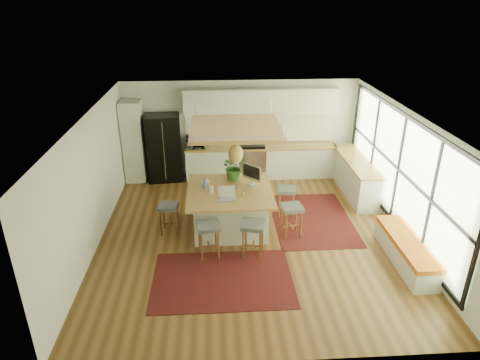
{
  "coord_description": "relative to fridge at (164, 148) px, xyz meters",
  "views": [
    {
      "loc": [
        -0.73,
        -7.97,
        4.92
      ],
      "look_at": [
        -0.2,
        0.5,
        1.1
      ],
      "focal_mm": 31.68,
      "sensor_mm": 36.0,
      "label": 1
    }
  ],
  "objects": [
    {
      "name": "backsplash",
      "position": [
        2.69,
        0.3,
        0.43
      ],
      "size": [
        4.2,
        0.02,
        0.8
      ],
      "primitive_type": "cube",
      "color": "white",
      "rests_on": "wall_back"
    },
    {
      "name": "rug_near",
      "position": [
        1.49,
        -4.72,
        -0.92
      ],
      "size": [
        2.6,
        1.8,
        0.01
      ],
      "primitive_type": "cube",
      "color": "black",
      "rests_on": "floor"
    },
    {
      "name": "stool_right_back",
      "position": [
        3.06,
        -2.32,
        -0.57
      ],
      "size": [
        0.49,
        0.49,
        0.7
      ],
      "primitive_type": null,
      "rotation": [
        0.0,
        0.0,
        1.38
      ],
      "color": "#46494D",
      "rests_on": "floor"
    },
    {
      "name": "stool_near_left",
      "position": [
        1.24,
        -3.94,
        -0.57
      ],
      "size": [
        0.5,
        0.5,
        0.74
      ],
      "primitive_type": null,
      "rotation": [
        0.0,
        0.0,
        0.14
      ],
      "color": "#46494D",
      "rests_on": "floor"
    },
    {
      "name": "stool_right_front",
      "position": [
        3.02,
        -3.25,
        -0.57
      ],
      "size": [
        0.48,
        0.48,
        0.72
      ],
      "primitive_type": null,
      "rotation": [
        0.0,
        0.0,
        1.72
      ],
      "color": "#46494D",
      "rests_on": "floor"
    },
    {
      "name": "stool_near_right",
      "position": [
        2.12,
        -3.98,
        -0.57
      ],
      "size": [
        0.54,
        0.54,
        0.75
      ],
      "primitive_type": null,
      "rotation": [
        0.0,
        0.0,
        -0.24
      ],
      "color": "#46494D",
      "rests_on": "floor"
    },
    {
      "name": "wall_back",
      "position": [
        2.14,
        0.32,
        0.42
      ],
      "size": [
        6.5,
        0.0,
        6.5
      ],
      "primitive_type": "plane",
      "rotation": [
        1.57,
        0.0,
        0.0
      ],
      "color": "silver",
      "rests_on": "ground"
    },
    {
      "name": "island",
      "position": [
        1.71,
        -2.83,
        -0.46
      ],
      "size": [
        1.85,
        1.85,
        0.93
      ],
      "primitive_type": null,
      "color": "olive",
      "rests_on": "floor"
    },
    {
      "name": "right_counter_top",
      "position": [
        5.07,
        -1.18,
        -0.03
      ],
      "size": [
        0.64,
        2.54,
        0.05
      ],
      "primitive_type": "cube",
      "color": "olive",
      "rests_on": "right_counter_base"
    },
    {
      "name": "pantry",
      "position": [
        -0.81,
        -0.0,
        0.2
      ],
      "size": [
        0.55,
        0.6,
        2.25
      ],
      "primitive_type": "cube",
      "color": "beige",
      "rests_on": "floor"
    },
    {
      "name": "floor",
      "position": [
        2.14,
        -3.18,
        -0.93
      ],
      "size": [
        7.0,
        7.0,
        0.0
      ],
      "primitive_type": "plane",
      "color": "#503116",
      "rests_on": "ground"
    },
    {
      "name": "window_bench",
      "position": [
        5.09,
        -4.38,
        -0.68
      ],
      "size": [
        0.52,
        2.0,
        0.5
      ],
      "primitive_type": null,
      "color": "beige",
      "rests_on": "floor"
    },
    {
      "name": "microwave",
      "position": [
        0.89,
        -0.01,
        0.18
      ],
      "size": [
        0.56,
        0.33,
        0.37
      ],
      "primitive_type": "imported",
      "rotation": [
        0.0,
        0.0,
        0.06
      ],
      "color": "#A5A5AA",
      "rests_on": "back_counter_top"
    },
    {
      "name": "ceiling_panel",
      "position": [
        1.84,
        -2.78,
        1.12
      ],
      "size": [
        1.86,
        1.86,
        0.8
      ],
      "primitive_type": null,
      "color": "olive",
      "rests_on": "ceiling"
    },
    {
      "name": "stool_left_side",
      "position": [
        0.36,
        -2.95,
        -0.57
      ],
      "size": [
        0.44,
        0.44,
        0.68
      ],
      "primitive_type": null,
      "rotation": [
        0.0,
        0.0,
        -1.68
      ],
      "color": "#46494D",
      "rests_on": "floor"
    },
    {
      "name": "monitor",
      "position": [
        2.21,
        -2.56,
        0.26
      ],
      "size": [
        0.49,
        0.5,
        0.48
      ],
      "primitive_type": null,
      "rotation": [
        0.0,
        0.0,
        -0.8
      ],
      "color": "#A5A5AA",
      "rests_on": "island"
    },
    {
      "name": "right_counter_base",
      "position": [
        5.07,
        -1.18,
        -0.49
      ],
      "size": [
        0.6,
        2.5,
        0.88
      ],
      "primitive_type": "cube",
      "color": "beige",
      "rests_on": "floor"
    },
    {
      "name": "back_counter_base",
      "position": [
        2.69,
        -0.0,
        -0.49
      ],
      "size": [
        4.2,
        0.6,
        0.88
      ],
      "primitive_type": "cube",
      "color": "beige",
      "rests_on": "floor"
    },
    {
      "name": "wall_front",
      "position": [
        2.14,
        -6.68,
        0.42
      ],
      "size": [
        6.5,
        0.0,
        6.5
      ],
      "primitive_type": "plane",
      "rotation": [
        -1.57,
        0.0,
        0.0
      ],
      "color": "silver",
      "rests_on": "ground"
    },
    {
      "name": "back_counter_top",
      "position": [
        2.69,
        -0.0,
        -0.03
      ],
      "size": [
        4.24,
        0.64,
        0.05
      ],
      "primitive_type": "cube",
      "color": "olive",
      "rests_on": "back_counter_base"
    },
    {
      "name": "island_bowl",
      "position": [
        1.18,
        -2.44,
        0.03
      ],
      "size": [
        0.21,
        0.21,
        0.05
      ],
      "primitive_type": "imported",
      "rotation": [
        0.0,
        0.0,
        0.12
      ],
      "color": "white",
      "rests_on": "island"
    },
    {
      "name": "island_bottle_2",
      "position": [
        1.96,
        -3.13,
        0.1
      ],
      "size": [
        0.07,
        0.07,
        0.19
      ],
      "primitive_type": "cylinder",
      "color": "olive",
      "rests_on": "island"
    },
    {
      "name": "rug_right",
      "position": [
        3.63,
        -2.58,
        -0.92
      ],
      "size": [
        1.8,
        2.6,
        0.01
      ],
      "primitive_type": "cube",
      "color": "black",
      "rests_on": "floor"
    },
    {
      "name": "range",
      "position": [
        2.44,
        -0.0,
        -0.43
      ],
      "size": [
        0.76,
        0.62,
        1.0
      ],
      "primitive_type": null,
      "color": "#A5A5AA",
      "rests_on": "floor"
    },
    {
      "name": "wall_left",
      "position": [
        -1.11,
        -3.18,
        0.42
      ],
      "size": [
        0.0,
        7.0,
        7.0
      ],
      "primitive_type": "plane",
      "rotation": [
        1.57,
        0.0,
        1.57
      ],
      "color": "silver",
      "rests_on": "ground"
    },
    {
      "name": "laptop",
      "position": [
        1.63,
        -3.28,
        0.12
      ],
      "size": [
        0.38,
        0.4,
        0.27
      ],
      "primitive_type": null,
      "rotation": [
        0.0,
        0.0,
        0.07
      ],
      "color": "#A5A5AA",
      "rests_on": "island"
    },
    {
      "name": "island_bottle_0",
      "position": [
        1.16,
        -2.73,
        0.1
      ],
      "size": [
        0.07,
        0.07,
        0.19
      ],
      "primitive_type": "cylinder",
      "color": "blue",
      "rests_on": "island"
    },
    {
      "name": "window_wall",
      "position": [
        5.36,
        -3.18,
        0.47
      ],
      "size": [
        0.1,
        6.2,
        2.6
      ],
      "primitive_type": null,
      "color": "black",
      "rests_on": "wall_right"
    },
    {
      "name": "wall_right",
      "position": [
        5.39,
        -3.18,
        0.42
      ],
      "size": [
        0.0,
        7.0,
        7.0
      ],
      "primitive_type": "plane",
      "rotation": [
        1.57,
        0.0,
        -1.57
      ],
      "color": "silver",
      "rests_on": "ground"
    },
    {
      "name": "fridge",
      "position": [
        0.0,
        0.0,
        0.0
      ],
      "size": [
        0.99,
        0.81,
        1.87
      ],
      "primitive_type": null,
      "rotation": [
        0.0,
        0.0,
        0.09
      ],
      "color": "black",
      "rests_on": "floor"
    },
    {
      "name": "upper_cabinets",
      "position": [
        2.69,
        0.14,
        1.22
      ],
      "size": [
        4.2,
        0.34,
        0.7
      ],
      "primitive_type": "cube",
      "color": "beige",
      "rests_on": "wall_back"
    },
    {
      "name": "island_bottle_1",
      "position": [
        1.31,
        -2.98,
        0.1
      ],
      "size": [
        0.07,
        0.07,
        0.19
      ],
      "primitive_type": "cylinder",
      "color": "white",
      "rests_on": "island"
    },
    {
      "name": "ceiling",
      "position": [
        2.14,
        -3.18,
        1.78
      ],
      "size": [
        7.0,
        7.0,
        0.0
      ],
      "primitive_type": "plane",
      "rotation": [
        3.14,
        0.0,
        0.0
      ],
      "color": "white",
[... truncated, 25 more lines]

